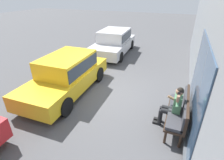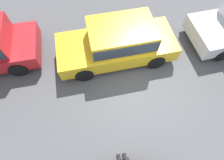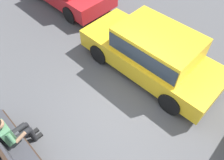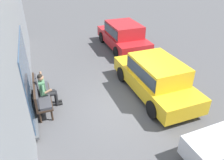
{
  "view_description": "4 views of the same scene",
  "coord_description": "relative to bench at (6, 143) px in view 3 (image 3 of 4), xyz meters",
  "views": [
    {
      "loc": [
        5.6,
        2.6,
        3.79
      ],
      "look_at": [
        0.41,
        0.47,
        0.9
      ],
      "focal_mm": 28.0,
      "sensor_mm": 36.0,
      "label": 1
    },
    {
      "loc": [
        1.33,
        2.6,
        5.79
      ],
      "look_at": [
        0.91,
        0.2,
        1.19
      ],
      "focal_mm": 28.0,
      "sensor_mm": 36.0,
      "label": 2
    },
    {
      "loc": [
        -2.11,
        2.6,
        5.2
      ],
      "look_at": [
        0.21,
        0.32,
        1.21
      ],
      "focal_mm": 35.0,
      "sensor_mm": 36.0,
      "label": 3
    },
    {
      "loc": [
        -6.12,
        2.6,
        5.06
      ],
      "look_at": [
        0.54,
        0.26,
        0.9
      ],
      "focal_mm": 35.0,
      "sensor_mm": 36.0,
      "label": 4
    }
  ],
  "objects": [
    {
      "name": "ground_plane",
      "position": [
        -0.93,
        -2.9,
        -0.62
      ],
      "size": [
        60.0,
        60.0,
        0.0
      ],
      "primitive_type": "plane",
      "color": "#4C4C4F"
    },
    {
      "name": "parked_car_mid",
      "position": [
        -0.56,
        -4.41,
        0.21
      ],
      "size": [
        4.41,
        1.94,
        1.53
      ],
      "color": "gold",
      "rests_on": "ground_plane"
    },
    {
      "name": "person_on_phone",
      "position": [
        0.05,
        -0.23,
        0.12
      ],
      "size": [
        0.73,
        0.74,
        1.38
      ],
      "color": "black",
      "rests_on": "ground_plane"
    },
    {
      "name": "bench",
      "position": [
        0.0,
        0.0,
        0.0
      ],
      "size": [
        1.87,
        0.55,
        1.04
      ],
      "color": "#332319",
      "rests_on": "ground_plane"
    }
  ]
}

